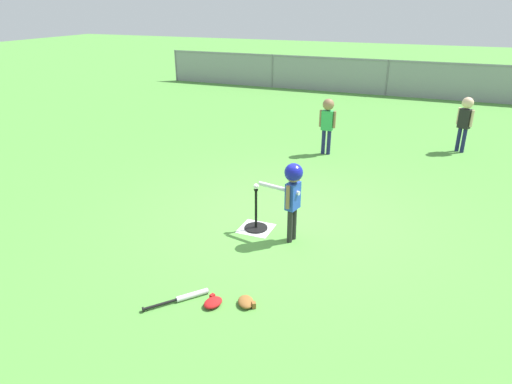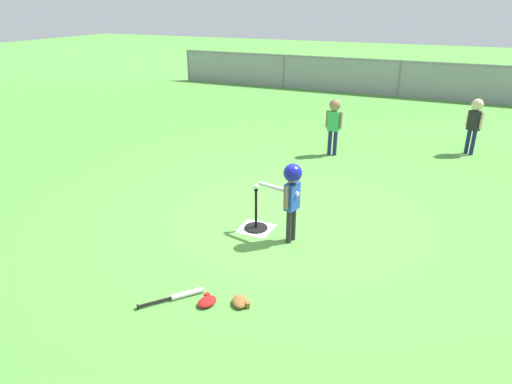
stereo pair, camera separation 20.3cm
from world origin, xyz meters
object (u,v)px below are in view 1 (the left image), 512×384
batter_child (292,187)px  baseball_on_tee (256,186)px  fielder_near_right (328,119)px  batting_tee (256,223)px  glove_near_bats (246,302)px  glove_by_plate (213,302)px  spare_bat_silver (186,297)px  fielder_near_left (465,117)px

batter_child → baseball_on_tee: bearing=167.5°
fielder_near_right → batting_tee: bearing=-91.1°
batter_child → glove_near_bats: 1.65m
glove_by_plate → batter_child: bearing=79.2°
baseball_on_tee → fielder_near_right: fielder_near_right is taller
batting_tee → spare_bat_silver: 1.76m
spare_bat_silver → glove_by_plate: bearing=4.0°
baseball_on_tee → batter_child: size_ratio=0.07×
batter_child → spare_bat_silver: (-0.62, -1.64, -0.73)m
glove_by_plate → baseball_on_tee: bearing=97.6°
fielder_near_left → batting_tee: bearing=-118.6°
glove_near_bats → fielder_near_left: bearing=72.1°
baseball_on_tee → glove_by_plate: (0.23, -1.74, -0.60)m
baseball_on_tee → glove_near_bats: bearing=-71.1°
fielder_near_right → glove_near_bats: size_ratio=4.17×
batting_tee → fielder_near_left: (2.61, 4.79, 0.64)m
batter_child → spare_bat_silver: bearing=-110.7°
batting_tee → glove_near_bats: (0.55, -1.60, -0.05)m
batter_child → fielder_near_right: fielder_near_right is taller
batter_child → glove_by_plate: size_ratio=4.17×
fielder_near_right → spare_bat_silver: bearing=-91.6°
spare_bat_silver → glove_near_bats: size_ratio=2.12×
baseball_on_tee → glove_near_bats: (0.55, -1.60, -0.60)m
fielder_near_left → glove_by_plate: fielder_near_left is taller
baseball_on_tee → glove_near_bats: size_ratio=0.27×
glove_by_plate → fielder_near_left: bearing=70.0°
batting_tee → baseball_on_tee: baseball_on_tee is taller
fielder_near_right → spare_bat_silver: (-0.15, -5.36, -0.70)m
fielder_near_right → glove_near_bats: (0.48, -5.20, -0.69)m
fielder_near_left → glove_by_plate: 6.98m
batting_tee → batter_child: 0.87m
batter_child → batting_tee: bearing=167.5°
batting_tee → fielder_near_left: 5.49m
spare_bat_silver → baseball_on_tee: bearing=87.5°
fielder_near_left → batter_child: bearing=-112.8°
batting_tee → fielder_near_left: bearing=61.4°
baseball_on_tee → fielder_near_right: (0.07, 3.59, 0.10)m
baseball_on_tee → batter_child: batter_child is taller
batting_tee → spare_bat_silver: (-0.08, -1.76, -0.06)m
baseball_on_tee → spare_bat_silver: baseball_on_tee is taller
glove_by_plate → batting_tee: bearing=97.6°
spare_bat_silver → glove_near_bats: bearing=14.1°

